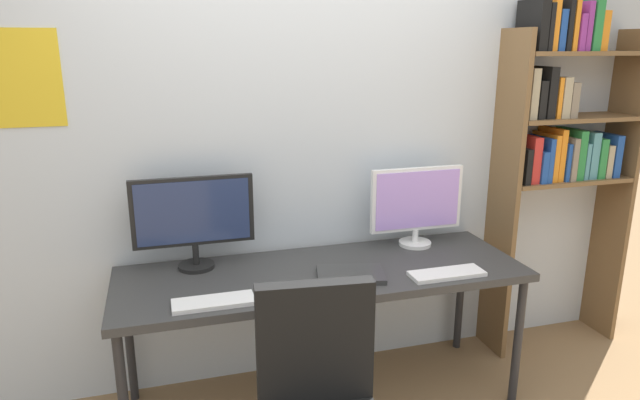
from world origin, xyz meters
The scene contains 9 objects.
wall_back centered at (0.00, 1.02, 1.30)m, with size 4.42×0.11×2.60m.
desk centered at (0.00, 0.60, 0.69)m, with size 2.02×0.68×0.74m.
bookshelf centered at (1.50, 0.83, 1.33)m, with size 0.83×0.28×2.08m.
monitor_left centered at (-0.60, 0.81, 1.01)m, with size 0.59×0.18×0.47m.
monitor_right centered at (0.60, 0.81, 0.98)m, with size 0.53×0.18×0.44m.
keyboard_left centered at (-0.56, 0.37, 0.75)m, with size 0.35×0.13×0.02m, color silver.
keyboard_right centered at (0.56, 0.37, 0.75)m, with size 0.37×0.13×0.02m, color silver.
computer_mouse centered at (-0.20, 0.43, 0.76)m, with size 0.06×0.10×0.03m, color silver.
laptop_closed centered at (0.11, 0.49, 0.75)m, with size 0.32×0.22×0.02m, color #2D2D2D.
Camera 1 is at (-0.73, -1.88, 1.82)m, focal length 31.46 mm.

